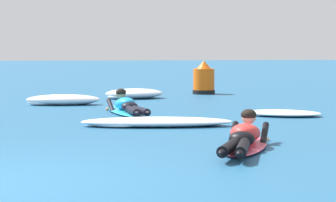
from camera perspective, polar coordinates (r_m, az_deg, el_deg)
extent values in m
plane|color=#235B84|center=(17.11, -10.93, -0.16)|extent=(120.00, 120.00, 0.00)
ellipsoid|color=#E54C66|center=(9.26, 6.44, -3.71)|extent=(1.25, 2.06, 0.07)
ellipsoid|color=#E54C66|center=(10.19, 7.06, -2.92)|extent=(0.26, 0.26, 0.06)
ellipsoid|color=red|center=(9.29, 6.48, -2.66)|extent=(0.62, 0.77, 0.35)
ellipsoid|color=black|center=(8.90, 6.19, -3.16)|extent=(0.42, 0.38, 0.20)
cylinder|color=black|center=(8.35, 5.15, -3.86)|extent=(0.48, 0.84, 0.14)
ellipsoid|color=black|center=(7.94, 4.55, -4.29)|extent=(0.17, 0.24, 0.08)
cylinder|color=black|center=(8.33, 6.25, -3.89)|extent=(0.39, 0.86, 0.14)
ellipsoid|color=black|center=(7.91, 6.04, -4.33)|extent=(0.17, 0.24, 0.08)
cylinder|color=black|center=(9.69, 5.44, -2.84)|extent=(0.30, 0.60, 0.35)
sphere|color=tan|center=(10.09, 5.74, -3.13)|extent=(0.09, 0.09, 0.09)
cylinder|color=black|center=(9.62, 8.03, -2.91)|extent=(0.30, 0.60, 0.35)
sphere|color=tan|center=(10.00, 8.21, -3.21)|extent=(0.09, 0.09, 0.09)
sphere|color=tan|center=(9.66, 6.77, -1.30)|extent=(0.21, 0.21, 0.21)
ellipsoid|color=black|center=(9.64, 6.75, -1.14)|extent=(0.28, 0.27, 0.16)
ellipsoid|color=#2DB2D1|center=(14.11, -3.55, -0.90)|extent=(0.87, 2.39, 0.07)
ellipsoid|color=#2DB2D1|center=(15.20, -4.49, -0.49)|extent=(0.22, 0.23, 0.06)
ellipsoid|color=#1E9EDB|center=(14.15, -3.60, -0.22)|extent=(0.50, 0.77, 0.35)
ellipsoid|color=black|center=(13.75, -3.21, -0.48)|extent=(0.38, 0.33, 0.20)
cylinder|color=black|center=(13.17, -2.98, -0.82)|extent=(0.21, 0.87, 0.14)
ellipsoid|color=black|center=(12.74, -2.63, -1.00)|extent=(0.13, 0.23, 0.08)
cylinder|color=black|center=(13.20, -2.30, -0.81)|extent=(0.31, 0.87, 0.14)
ellipsoid|color=black|center=(12.79, -1.73, -0.97)|extent=(0.13, 0.23, 0.08)
cylinder|color=black|center=(14.49, -4.79, -0.44)|extent=(0.17, 0.56, 0.32)
sphere|color=tan|center=(14.85, -5.07, -0.71)|extent=(0.09, 0.09, 0.09)
cylinder|color=black|center=(14.56, -3.08, -0.40)|extent=(0.17, 0.56, 0.32)
sphere|color=tan|center=(14.91, -3.38, -0.68)|extent=(0.09, 0.09, 0.09)
sphere|color=tan|center=(14.54, -3.96, 0.62)|extent=(0.21, 0.21, 0.21)
ellipsoid|color=black|center=(14.52, -3.95, 0.74)|extent=(0.25, 0.23, 0.16)
ellipsoid|color=white|center=(13.73, 9.53, -1.00)|extent=(1.72, 1.37, 0.12)
ellipsoid|color=white|center=(13.82, 11.15, -1.06)|extent=(0.66, 0.59, 0.08)
ellipsoid|color=white|center=(13.71, 7.60, -1.10)|extent=(0.68, 0.64, 0.07)
ellipsoid|color=white|center=(11.74, -0.95, -1.75)|extent=(2.68, 1.02, 0.16)
ellipsoid|color=white|center=(11.88, 2.20, -1.80)|extent=(0.98, 0.47, 0.11)
ellipsoid|color=white|center=(11.69, -4.79, -1.97)|extent=(1.00, 0.75, 0.09)
ellipsoid|color=white|center=(16.39, -8.74, 0.11)|extent=(1.78, 0.82, 0.25)
ellipsoid|color=white|center=(16.47, -7.21, 0.02)|extent=(0.67, 0.44, 0.18)
ellipsoid|color=white|center=(16.37, -10.58, -0.12)|extent=(0.69, 0.49, 0.14)
ellipsoid|color=white|center=(18.34, -2.84, 0.63)|extent=(1.70, 1.26, 0.27)
ellipsoid|color=white|center=(18.59, -1.80, 0.56)|extent=(0.71, 0.68, 0.19)
ellipsoid|color=white|center=(18.13, -4.20, 0.39)|extent=(0.62, 0.58, 0.15)
cylinder|color=#EA5B0F|center=(20.15, 3.01, 1.65)|extent=(0.63, 0.63, 0.75)
cone|color=#EA5B0F|center=(20.14, 3.01, 3.05)|extent=(0.44, 0.44, 0.24)
cylinder|color=black|center=(20.17, 3.00, 0.76)|extent=(0.66, 0.66, 0.12)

